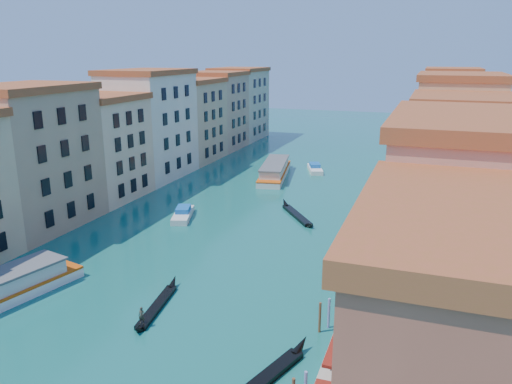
{
  "coord_description": "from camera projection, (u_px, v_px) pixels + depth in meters",
  "views": [
    {
      "loc": [
        26.39,
        -14.13,
        24.09
      ],
      "look_at": [
        3.97,
        49.0,
        5.3
      ],
      "focal_mm": 35.0,
      "sensor_mm": 36.0,
      "label": 1
    }
  ],
  "objects": [
    {
      "name": "left_bank_palazzos",
      "position": [
        132.0,
        133.0,
        92.26
      ],
      "size": [
        12.8,
        128.4,
        21.0
      ],
      "color": "tan",
      "rests_on": "ground"
    },
    {
      "name": "right_bank_palazzos",
      "position": [
        456.0,
        152.0,
        74.5
      ],
      "size": [
        12.8,
        128.4,
        21.0
      ],
      "color": "#AB4F36",
      "rests_on": "ground"
    },
    {
      "name": "quay",
      "position": [
        396.0,
        206.0,
        79.58
      ],
      "size": [
        4.0,
        140.0,
        1.0
      ],
      "primitive_type": "cube",
      "color": "#ADA68C",
      "rests_on": "ground"
    },
    {
      "name": "restaurant_awnings",
      "position": [
        359.0,
        320.0,
        40.74
      ],
      "size": [
        3.2,
        44.55,
        3.12
      ],
      "color": "maroon",
      "rests_on": "ground"
    },
    {
      "name": "mooring_poles_right",
      "position": [
        335.0,
        301.0,
        47.45
      ],
      "size": [
        1.44,
        54.24,
        3.2
      ],
      "color": "brown",
      "rests_on": "ground"
    },
    {
      "name": "vaporetto_far",
      "position": [
        275.0,
        170.0,
        99.95
      ],
      "size": [
        7.96,
        20.28,
        2.94
      ],
      "rotation": [
        0.0,
        0.0,
        0.18
      ],
      "color": "silver",
      "rests_on": "ground"
    },
    {
      "name": "gondola_fore",
      "position": [
        157.0,
        305.0,
        48.58
      ],
      "size": [
        2.53,
        11.1,
        2.22
      ],
      "rotation": [
        0.0,
        0.0,
        0.15
      ],
      "color": "black",
      "rests_on": "ground"
    },
    {
      "name": "gondola_right",
      "position": [
        259.0,
        381.0,
        37.15
      ],
      "size": [
        5.01,
        12.37,
        2.54
      ],
      "rotation": [
        0.0,
        0.0,
        -0.33
      ],
      "color": "black",
      "rests_on": "ground"
    },
    {
      "name": "gondola_far",
      "position": [
        296.0,
        214.0,
        75.88
      ],
      "size": [
        8.33,
        10.96,
        1.82
      ],
      "rotation": [
        0.0,
        0.0,
        0.63
      ],
      "color": "black",
      "rests_on": "ground"
    },
    {
      "name": "motorboat_mid",
      "position": [
        183.0,
        214.0,
        75.23
      ],
      "size": [
        4.67,
        7.97,
        1.57
      ],
      "rotation": [
        0.0,
        0.0,
        0.32
      ],
      "color": "silver",
      "rests_on": "ground"
    },
    {
      "name": "motorboat_far",
      "position": [
        315.0,
        168.0,
        104.6
      ],
      "size": [
        4.97,
        8.17,
        1.62
      ],
      "rotation": [
        0.0,
        0.0,
        0.35
      ],
      "color": "white",
      "rests_on": "ground"
    }
  ]
}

